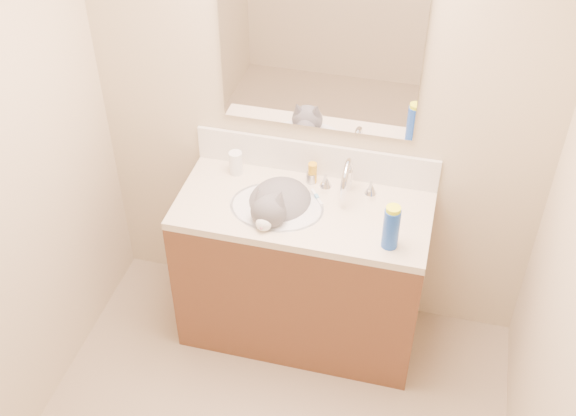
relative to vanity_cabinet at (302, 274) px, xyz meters
The scene contains 16 objects.
room_shell 1.45m from the vanity_cabinet, 90.00° to the right, with size 2.24×2.54×2.52m.
vanity_cabinet is the anchor object (origin of this frame).
counter_slab 0.43m from the vanity_cabinet, ahead, with size 1.20×0.55×0.04m, color beige.
basin 0.40m from the vanity_cabinet, 165.96° to the right, with size 0.45×0.36×0.14m, color silver.
faucet 0.58m from the vanity_cabinet, 37.29° to the left, with size 0.28×0.20×0.21m.
cat 0.44m from the vanity_cabinet, behind, with size 0.36×0.45×0.34m.
backsplash 0.60m from the vanity_cabinet, 90.00° to the left, with size 1.20×0.02×0.18m, color white.
mirror 1.16m from the vanity_cabinet, 90.00° to the left, with size 0.90×0.02×0.80m, color white.
pill_bottle 0.66m from the vanity_cabinet, 155.37° to the left, with size 0.07×0.07×0.12m, color white.
pill_label 0.65m from the vanity_cabinet, 155.37° to the left, with size 0.06×0.06×0.04m, color orange.
silver_jar 0.51m from the vanity_cabinet, 91.70° to the left, with size 0.05×0.05×0.06m, color #B7B7BC.
amber_bottle 0.54m from the vanity_cabinet, 89.99° to the left, with size 0.04×0.04×0.11m, color gold.
toothbrush 0.46m from the vanity_cabinet, 58.92° to the left, with size 0.01×0.12×0.01m, color white.
toothbrush_head 0.47m from the vanity_cabinet, 58.92° to the left, with size 0.01×0.03×0.01m, color #69B1E0.
spray_can 0.72m from the vanity_cabinet, 21.04° to the right, with size 0.07×0.07×0.20m, color blue.
spray_cap 0.80m from the vanity_cabinet, 21.04° to the right, with size 0.06×0.06×0.04m, color #F1FF1A.
Camera 1 is at (0.57, -1.55, 3.03)m, focal length 45.00 mm.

